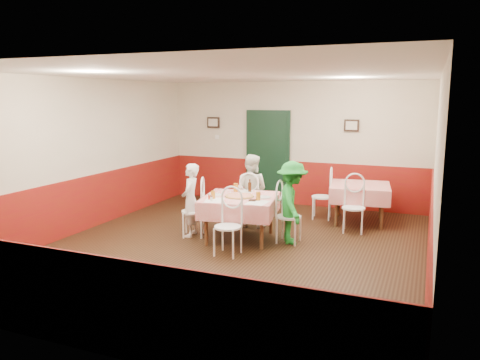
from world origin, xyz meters
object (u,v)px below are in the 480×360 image
at_px(main_table, 240,218).
at_px(wallet, 252,200).
at_px(second_table, 359,204).
at_px(beer_bottle, 250,186).
at_px(chair_left, 193,211).
at_px(chair_far, 250,203).
at_px(diner_right, 292,202).
at_px(chair_second_b, 354,208).
at_px(pizza, 239,196).
at_px(glass_c, 236,188).
at_px(glass_b, 258,196).
at_px(chair_right, 289,217).
at_px(glass_a, 213,195).
at_px(chair_second_a, 322,197).
at_px(diner_left, 191,200).
at_px(diner_far, 251,190).
at_px(chair_near, 228,227).

xyz_separation_m(main_table, wallet, (0.32, -0.25, 0.40)).
height_order(second_table, beer_bottle, beer_bottle).
distance_m(chair_left, chair_far, 1.20).
bearing_deg(chair_left, diner_right, 79.89).
relative_size(main_table, wallet, 11.09).
relative_size(chair_second_b, pizza, 1.87).
bearing_deg(glass_c, glass_b, -40.35).
bearing_deg(wallet, chair_left, 165.33).
xyz_separation_m(chair_right, chair_second_b, (0.92, 1.06, 0.00)).
height_order(pizza, glass_a, glass_a).
relative_size(chair_left, wallet, 8.18).
height_order(main_table, glass_b, glass_b).
bearing_deg(wallet, chair_right, 27.36).
relative_size(chair_left, chair_second_a, 1.00).
distance_m(pizza, diner_left, 0.91).
bearing_deg(glass_b, second_table, 57.30).
bearing_deg(diner_right, chair_right, 75.08).
xyz_separation_m(chair_second_b, diner_left, (-2.64, -1.34, 0.20)).
distance_m(chair_left, glass_c, 0.88).
bearing_deg(diner_far, chair_near, 99.12).
distance_m(second_table, chair_left, 3.33).
relative_size(chair_second_b, diner_far, 0.65).
height_order(chair_far, wallet, chair_far).
distance_m(main_table, diner_far, 0.95).
height_order(chair_far, diner_left, diner_left).
height_order(chair_right, wallet, chair_right).
bearing_deg(chair_near, pizza, 99.65).
height_order(chair_near, pizza, chair_near).
height_order(chair_second_a, glass_a, chair_second_a).
bearing_deg(glass_c, chair_far, 78.63).
relative_size(chair_near, diner_right, 0.64).
bearing_deg(chair_near, chair_right, 54.39).
height_order(beer_bottle, diner_left, diner_left).
relative_size(second_table, chair_second_b, 1.24).
relative_size(chair_left, glass_a, 6.70).
distance_m(main_table, chair_second_b, 2.13).
bearing_deg(chair_far, glass_c, 63.62).
xyz_separation_m(chair_second_a, glass_c, (-1.24, -1.58, 0.39)).
relative_size(second_table, diner_right, 0.80).
bearing_deg(wallet, glass_c, 123.06).
bearing_deg(diner_right, beer_bottle, 48.96).
bearing_deg(diner_left, chair_second_a, 126.23).
xyz_separation_m(chair_left, chair_second_a, (1.85, 2.08, 0.00)).
relative_size(second_table, beer_bottle, 5.10).
relative_size(glass_b, diner_right, 0.10).
bearing_deg(glass_c, chair_second_a, 51.99).
distance_m(chair_right, diner_far, 1.26).
bearing_deg(glass_c, chair_left, -140.60).
bearing_deg(diner_far, pizza, 98.88).
distance_m(second_table, chair_near, 3.22).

